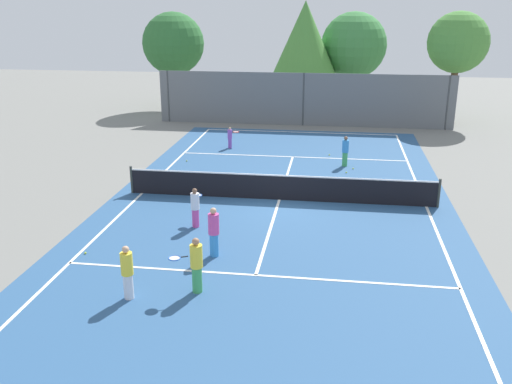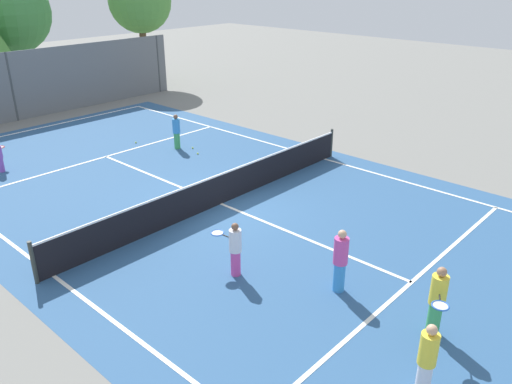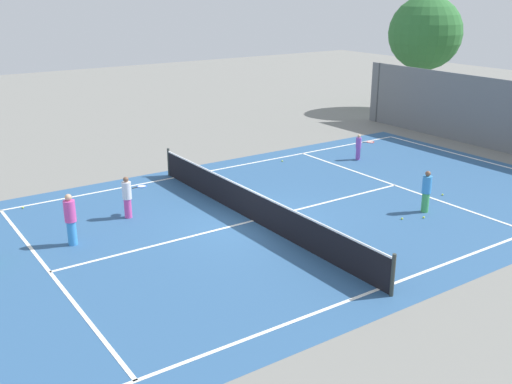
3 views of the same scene
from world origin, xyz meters
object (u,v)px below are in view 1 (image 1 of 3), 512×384
object	(u,v)px
tennis_ball_2	(346,172)
tennis_ball_4	(353,169)
tennis_ball_1	(218,195)
tennis_ball_5	(85,253)
player_0	(230,137)
tennis_ball_3	(187,161)
player_1	(214,232)
player_5	(195,207)
player_3	(127,272)
tennis_ball_0	(329,155)
player_4	(345,151)
player_2	(196,264)

from	to	relation	value
tennis_ball_2	tennis_ball_4	world-z (taller)	same
tennis_ball_1	tennis_ball_5	bearing A→B (deg)	-116.19
player_0	tennis_ball_2	world-z (taller)	player_0
tennis_ball_1	tennis_ball_3	size ratio (longest dim) A/B	1.00
tennis_ball_1	tennis_ball_2	distance (m)	6.33
player_1	player_5	distance (m)	2.46
player_5	tennis_ball_5	world-z (taller)	player_5
player_1	player_3	xyz separation A→B (m)	(-1.63, -2.81, -0.04)
tennis_ball_0	tennis_ball_2	distance (m)	3.07
tennis_ball_4	tennis_ball_2	bearing A→B (deg)	-115.21
player_1	tennis_ball_1	bearing A→B (deg)	100.53
player_3	player_4	size ratio (longest dim) A/B	1.04
player_3	player_0	bearing A→B (deg)	91.22
tennis_ball_0	player_3	bearing A→B (deg)	-107.72
player_1	player_2	bearing A→B (deg)	-89.66
player_5	tennis_ball_1	world-z (taller)	player_5
tennis_ball_0	tennis_ball_5	distance (m)	14.53
player_3	tennis_ball_5	size ratio (longest dim) A/B	22.13
player_5	tennis_ball_3	xyz separation A→B (m)	(-2.44, 7.98, -0.68)
player_0	player_4	bearing A→B (deg)	-24.24
player_4	tennis_ball_0	size ratio (longest dim) A/B	21.33
player_0	tennis_ball_5	xyz separation A→B (m)	(-1.92, -13.53, -0.55)
tennis_ball_4	tennis_ball_5	bearing A→B (deg)	-128.29
player_0	tennis_ball_3	world-z (taller)	player_0
tennis_ball_2	tennis_ball_0	bearing A→B (deg)	105.30
player_1	tennis_ball_5	world-z (taller)	player_1
player_0	tennis_ball_2	xyz separation A→B (m)	(5.96, -3.80, -0.55)
tennis_ball_3	tennis_ball_5	bearing A→B (deg)	-91.86
player_1	tennis_ball_4	size ratio (longest dim) A/B	23.27
player_1	tennis_ball_3	distance (m)	10.79
player_0	player_5	bearing A→B (deg)	-85.51
player_2	tennis_ball_0	distance (m)	14.86
player_2	player_4	xyz separation A→B (m)	(3.91, 12.68, -0.07)
player_1	player_2	distance (m)	2.23
player_0	player_2	world-z (taller)	player_2
tennis_ball_2	tennis_ball_1	bearing A→B (deg)	-142.31
player_5	tennis_ball_4	distance (m)	9.50
tennis_ball_4	tennis_ball_5	world-z (taller)	same
player_2	tennis_ball_3	distance (m)	12.92
player_0	tennis_ball_0	bearing A→B (deg)	-9.21
player_1	player_5	size ratio (longest dim) A/B	1.12
player_0	player_1	size ratio (longest dim) A/B	0.72
player_5	player_3	bearing A→B (deg)	-95.91
tennis_ball_0	player_5	bearing A→B (deg)	-113.11
player_4	tennis_ball_4	bearing A→B (deg)	-51.55
player_4	tennis_ball_5	bearing A→B (deg)	-125.71
player_3	tennis_ball_0	distance (m)	15.84
player_2	tennis_ball_5	bearing A→B (deg)	155.19
player_2	tennis_ball_4	bearing A→B (deg)	70.58
player_1	player_3	size ratio (longest dim) A/B	1.05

